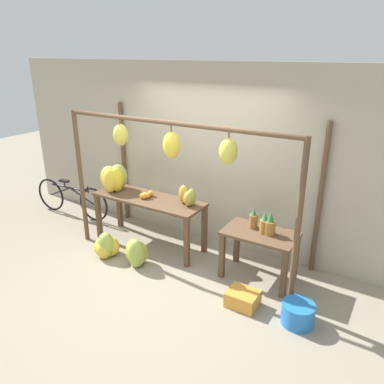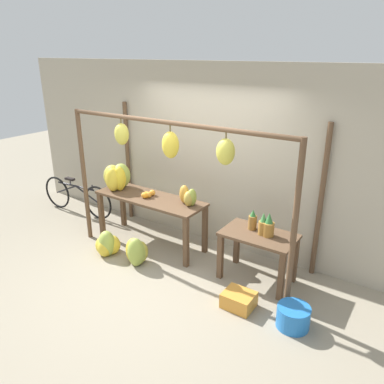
{
  "view_description": "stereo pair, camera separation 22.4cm",
  "coord_description": "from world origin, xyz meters",
  "px_view_note": "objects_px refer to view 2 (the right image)",
  "views": [
    {
      "loc": [
        2.66,
        -3.48,
        2.93
      ],
      "look_at": [
        0.08,
        0.74,
        1.06
      ],
      "focal_mm": 35.0,
      "sensor_mm": 36.0,
      "label": 1
    },
    {
      "loc": [
        2.84,
        -3.36,
        2.93
      ],
      "look_at": [
        0.08,
        0.74,
        1.06
      ],
      "focal_mm": 35.0,
      "sensor_mm": 36.0,
      "label": 2
    }
  ],
  "objects_px": {
    "orange_pile": "(147,195)",
    "parked_bicycle": "(77,196)",
    "banana_pile_ground_left": "(107,245)",
    "banana_pile_ground_right": "(137,252)",
    "fruit_crate_white": "(239,300)",
    "banana_pile_on_table": "(116,177)",
    "blue_bucket": "(293,317)",
    "papaya_pile": "(188,197)",
    "pineapple_cluster": "(263,225)"
  },
  "relations": [
    {
      "from": "pineapple_cluster",
      "to": "banana_pile_ground_left",
      "type": "xyz_separation_m",
      "value": [
        -2.2,
        -0.69,
        -0.66
      ]
    },
    {
      "from": "banana_pile_ground_left",
      "to": "blue_bucket",
      "type": "height_order",
      "value": "banana_pile_ground_left"
    },
    {
      "from": "orange_pile",
      "to": "parked_bicycle",
      "type": "height_order",
      "value": "orange_pile"
    },
    {
      "from": "banana_pile_on_table",
      "to": "blue_bucket",
      "type": "relative_size",
      "value": 1.41
    },
    {
      "from": "orange_pile",
      "to": "blue_bucket",
      "type": "xyz_separation_m",
      "value": [
        2.6,
        -0.58,
        -0.72
      ]
    },
    {
      "from": "banana_pile_on_table",
      "to": "fruit_crate_white",
      "type": "height_order",
      "value": "banana_pile_on_table"
    },
    {
      "from": "banana_pile_on_table",
      "to": "parked_bicycle",
      "type": "distance_m",
      "value": 1.44
    },
    {
      "from": "banana_pile_ground_right",
      "to": "fruit_crate_white",
      "type": "relative_size",
      "value": 1.19
    },
    {
      "from": "banana_pile_on_table",
      "to": "parked_bicycle",
      "type": "bearing_deg",
      "value": 172.51
    },
    {
      "from": "banana_pile_on_table",
      "to": "blue_bucket",
      "type": "bearing_deg",
      "value": -10.43
    },
    {
      "from": "banana_pile_ground_left",
      "to": "banana_pile_on_table",
      "type": "bearing_deg",
      "value": 119.33
    },
    {
      "from": "pineapple_cluster",
      "to": "blue_bucket",
      "type": "height_order",
      "value": "pineapple_cluster"
    },
    {
      "from": "blue_bucket",
      "to": "papaya_pile",
      "type": "height_order",
      "value": "papaya_pile"
    },
    {
      "from": "pineapple_cluster",
      "to": "parked_bicycle",
      "type": "relative_size",
      "value": 0.23
    },
    {
      "from": "pineapple_cluster",
      "to": "parked_bicycle",
      "type": "height_order",
      "value": "pineapple_cluster"
    },
    {
      "from": "blue_bucket",
      "to": "papaya_pile",
      "type": "xyz_separation_m",
      "value": [
        -1.91,
        0.69,
        0.81
      ]
    },
    {
      "from": "banana_pile_ground_right",
      "to": "fruit_crate_white",
      "type": "xyz_separation_m",
      "value": [
        1.69,
        -0.05,
        -0.1
      ]
    },
    {
      "from": "orange_pile",
      "to": "banana_pile_ground_left",
      "type": "height_order",
      "value": "orange_pile"
    },
    {
      "from": "banana_pile_on_table",
      "to": "papaya_pile",
      "type": "relative_size",
      "value": 1.62
    },
    {
      "from": "banana_pile_on_table",
      "to": "papaya_pile",
      "type": "height_order",
      "value": "banana_pile_on_table"
    },
    {
      "from": "banana_pile_on_table",
      "to": "banana_pile_ground_right",
      "type": "xyz_separation_m",
      "value": [
        0.91,
        -0.58,
        -0.81
      ]
    },
    {
      "from": "fruit_crate_white",
      "to": "parked_bicycle",
      "type": "xyz_separation_m",
      "value": [
        -3.86,
        0.8,
        0.24
      ]
    },
    {
      "from": "banana_pile_on_table",
      "to": "fruit_crate_white",
      "type": "distance_m",
      "value": 2.83
    },
    {
      "from": "banana_pile_on_table",
      "to": "parked_bicycle",
      "type": "xyz_separation_m",
      "value": [
        -1.26,
        0.17,
        -0.66
      ]
    },
    {
      "from": "orange_pile",
      "to": "banana_pile_ground_right",
      "type": "distance_m",
      "value": 0.9
    },
    {
      "from": "parked_bicycle",
      "to": "banana_pile_on_table",
      "type": "bearing_deg",
      "value": -7.49
    },
    {
      "from": "fruit_crate_white",
      "to": "parked_bicycle",
      "type": "relative_size",
      "value": 0.22
    },
    {
      "from": "parked_bicycle",
      "to": "fruit_crate_white",
      "type": "bearing_deg",
      "value": -11.67
    },
    {
      "from": "papaya_pile",
      "to": "fruit_crate_white",
      "type": "bearing_deg",
      "value": -30.17
    },
    {
      "from": "orange_pile",
      "to": "pineapple_cluster",
      "type": "distance_m",
      "value": 1.89
    },
    {
      "from": "banana_pile_ground_left",
      "to": "parked_bicycle",
      "type": "xyz_separation_m",
      "value": [
        -1.62,
        0.8,
        0.17
      ]
    },
    {
      "from": "orange_pile",
      "to": "banana_pile_ground_left",
      "type": "distance_m",
      "value": 0.98
    },
    {
      "from": "pineapple_cluster",
      "to": "blue_bucket",
      "type": "distance_m",
      "value": 1.19
    },
    {
      "from": "banana_pile_on_table",
      "to": "orange_pile",
      "type": "distance_m",
      "value": 0.69
    },
    {
      "from": "fruit_crate_white",
      "to": "papaya_pile",
      "type": "distance_m",
      "value": 1.67
    },
    {
      "from": "fruit_crate_white",
      "to": "papaya_pile",
      "type": "height_order",
      "value": "papaya_pile"
    },
    {
      "from": "orange_pile",
      "to": "banana_pile_ground_right",
      "type": "relative_size",
      "value": 0.55
    },
    {
      "from": "banana_pile_on_table",
      "to": "parked_bicycle",
      "type": "relative_size",
      "value": 0.31
    },
    {
      "from": "orange_pile",
      "to": "banana_pile_ground_right",
      "type": "bearing_deg",
      "value": -66.73
    },
    {
      "from": "orange_pile",
      "to": "papaya_pile",
      "type": "height_order",
      "value": "papaya_pile"
    },
    {
      "from": "banana_pile_on_table",
      "to": "blue_bucket",
      "type": "xyz_separation_m",
      "value": [
        3.27,
        -0.6,
        -0.87
      ]
    },
    {
      "from": "banana_pile_ground_right",
      "to": "banana_pile_ground_left",
      "type": "bearing_deg",
      "value": -174.38
    },
    {
      "from": "pineapple_cluster",
      "to": "fruit_crate_white",
      "type": "distance_m",
      "value": 1.0
    },
    {
      "from": "banana_pile_ground_left",
      "to": "blue_bucket",
      "type": "relative_size",
      "value": 1.18
    },
    {
      "from": "banana_pile_ground_left",
      "to": "orange_pile",
      "type": "bearing_deg",
      "value": 63.11
    },
    {
      "from": "banana_pile_on_table",
      "to": "banana_pile_ground_left",
      "type": "height_order",
      "value": "banana_pile_on_table"
    },
    {
      "from": "pineapple_cluster",
      "to": "banana_pile_ground_left",
      "type": "distance_m",
      "value": 2.4
    },
    {
      "from": "orange_pile",
      "to": "banana_pile_ground_left",
      "type": "relative_size",
      "value": 0.55
    },
    {
      "from": "blue_bucket",
      "to": "papaya_pile",
      "type": "bearing_deg",
      "value": 160.09
    },
    {
      "from": "papaya_pile",
      "to": "banana_pile_ground_right",
      "type": "bearing_deg",
      "value": -123.36
    }
  ]
}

